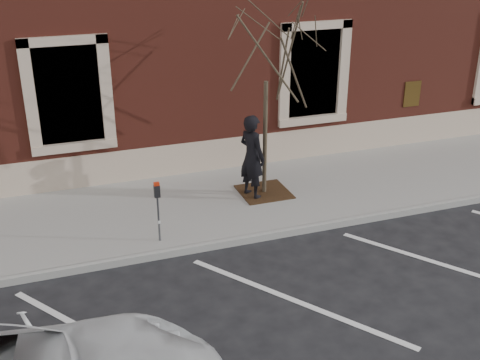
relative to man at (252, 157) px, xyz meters
name	(u,v)px	position (x,y,z in m)	size (l,w,h in m)	color
ground	(250,241)	(-0.67, -1.70, -1.12)	(120.00, 120.00, 0.00)	#28282B
sidewalk_near	(223,202)	(-0.67, 0.05, -1.04)	(40.00, 3.50, 0.15)	gray
curb_near	(251,239)	(-0.67, -1.75, -1.04)	(40.00, 0.12, 0.15)	#9E9E99
parking_stripes	(295,301)	(-0.67, -3.90, -1.11)	(28.00, 4.40, 0.01)	silver
man	(252,157)	(0.00, 0.00, 0.00)	(0.70, 0.46, 1.93)	black
parking_meter	(158,201)	(-2.44, -1.34, -0.10)	(0.11, 0.09, 1.25)	#595B60
tree_grate	(264,192)	(0.34, 0.09, -0.95)	(1.12, 1.12, 0.03)	#372311
sapling	(267,48)	(0.34, 0.09, 2.38)	(2.87, 2.87, 4.78)	#443A29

